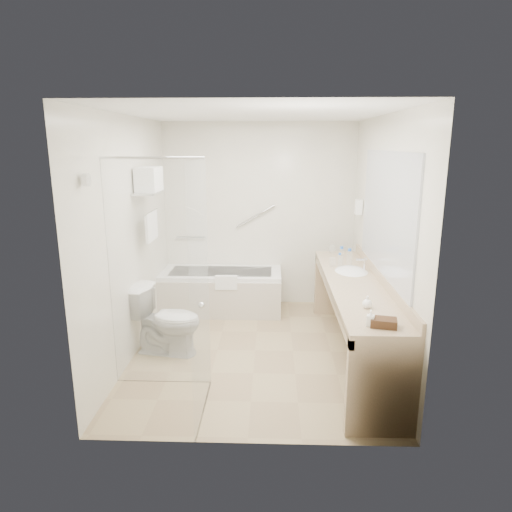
{
  "coord_description": "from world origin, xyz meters",
  "views": [
    {
      "loc": [
        0.17,
        -4.62,
        2.22
      ],
      "look_at": [
        0.0,
        0.3,
        1.0
      ],
      "focal_mm": 32.0,
      "sensor_mm": 36.0,
      "label": 1
    }
  ],
  "objects_px": {
    "bathtub": "(222,291)",
    "water_bottle_left": "(340,261)",
    "vanity_counter": "(354,301)",
    "amenity_basket": "(384,323)",
    "toilet": "(167,320)"
  },
  "relations": [
    {
      "from": "amenity_basket",
      "to": "water_bottle_left",
      "type": "bearing_deg",
      "value": 93.32
    },
    {
      "from": "water_bottle_left",
      "to": "bathtub",
      "type": "bearing_deg",
      "value": 148.76
    },
    {
      "from": "bathtub",
      "to": "water_bottle_left",
      "type": "height_order",
      "value": "water_bottle_left"
    },
    {
      "from": "bathtub",
      "to": "vanity_counter",
      "type": "height_order",
      "value": "vanity_counter"
    },
    {
      "from": "bathtub",
      "to": "vanity_counter",
      "type": "distance_m",
      "value": 2.09
    },
    {
      "from": "water_bottle_left",
      "to": "amenity_basket",
      "type": "bearing_deg",
      "value": -86.68
    },
    {
      "from": "amenity_basket",
      "to": "toilet",
      "type": "bearing_deg",
      "value": 147.75
    },
    {
      "from": "vanity_counter",
      "to": "amenity_basket",
      "type": "relative_size",
      "value": 13.72
    },
    {
      "from": "bathtub",
      "to": "water_bottle_left",
      "type": "xyz_separation_m",
      "value": [
        1.44,
        -0.87,
        0.66
      ]
    },
    {
      "from": "water_bottle_left",
      "to": "vanity_counter",
      "type": "bearing_deg",
      "value": -80.65
    },
    {
      "from": "bathtub",
      "to": "toilet",
      "type": "bearing_deg",
      "value": -109.09
    },
    {
      "from": "toilet",
      "to": "amenity_basket",
      "type": "xyz_separation_m",
      "value": [
        1.99,
        -1.25,
        0.51
      ]
    },
    {
      "from": "bathtub",
      "to": "vanity_counter",
      "type": "relative_size",
      "value": 0.59
    },
    {
      "from": "bathtub",
      "to": "water_bottle_left",
      "type": "distance_m",
      "value": 1.81
    },
    {
      "from": "amenity_basket",
      "to": "water_bottle_left",
      "type": "distance_m",
      "value": 1.69
    }
  ]
}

